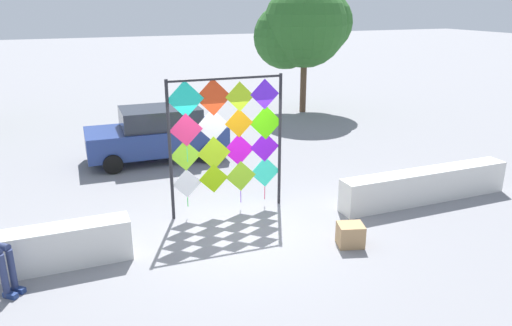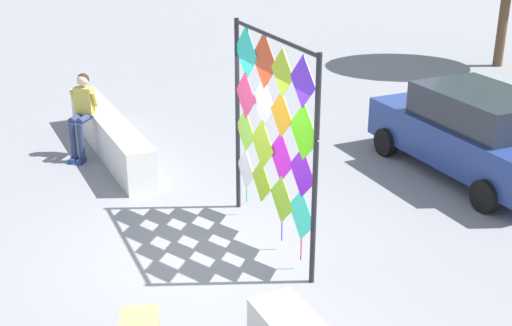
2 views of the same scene
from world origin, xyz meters
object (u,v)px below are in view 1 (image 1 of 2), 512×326
kite_display_rack (226,136)px  cardboard_box_large (350,235)px  tree_far_right (305,28)px  parked_car (158,133)px

kite_display_rack → cardboard_box_large: bearing=-56.0°
kite_display_rack → cardboard_box_large: kite_display_rack is taller
cardboard_box_large → tree_far_right: tree_far_right is taller
cardboard_box_large → parked_car: bearing=108.8°
kite_display_rack → parked_car: size_ratio=0.75×
parked_car → cardboard_box_large: size_ratio=8.34×
parked_car → kite_display_rack: bearing=-81.3°
kite_display_rack → tree_far_right: bearing=54.0°
tree_far_right → cardboard_box_large: bearing=-112.9°
kite_display_rack → tree_far_right: tree_far_right is taller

